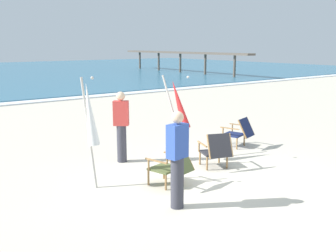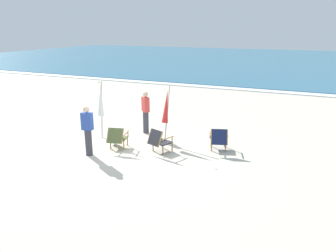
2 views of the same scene
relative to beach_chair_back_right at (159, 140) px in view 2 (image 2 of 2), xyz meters
The scene contains 10 objects.
ground_plane 0.91m from the beach_chair_back_right, 137.54° to the right, with size 80.00×80.00×0.00m, color beige.
sea 32.82m from the beach_chair_back_right, 91.04° to the left, with size 80.00×40.00×0.10m, color #2D6684.
surf_band 12.53m from the beach_chair_back_right, 92.73° to the left, with size 80.00×1.10×0.06m, color white.
beach_chair_back_right is the anchor object (origin of this frame).
beach_chair_front_left 1.99m from the beach_chair_back_right, 28.41° to the left, with size 0.78×0.89×0.79m.
beach_chair_back_left 1.46m from the beach_chair_back_right, 169.28° to the right, with size 0.74×0.89×0.77m.
umbrella_furled_red 1.37m from the beach_chair_back_right, 101.32° to the left, with size 0.33×0.87×1.99m.
umbrella_furled_white 2.89m from the beach_chair_back_right, 166.76° to the left, with size 0.32×0.43×2.11m.
person_near_chairs 2.22m from the beach_chair_back_right, 128.93° to the left, with size 0.39×0.37×1.63m.
person_by_waterline 2.31m from the beach_chair_back_right, 150.60° to the right, with size 0.37×0.25×1.63m.
Camera 2 is at (4.94, -8.60, 3.99)m, focal length 35.00 mm.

